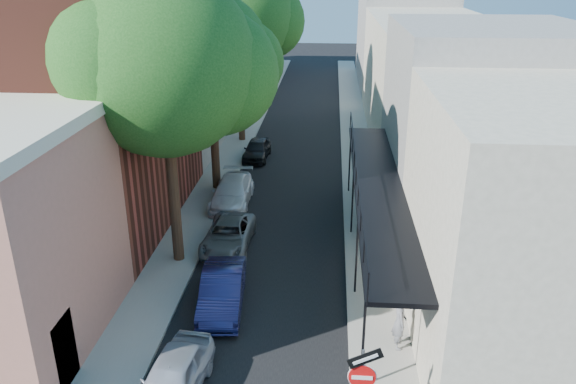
% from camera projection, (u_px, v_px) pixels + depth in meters
% --- Properties ---
extents(road_surface, '(6.00, 64.00, 0.01)m').
position_uv_depth(road_surface, '(300.00, 130.00, 41.25)').
color(road_surface, black).
rests_on(road_surface, ground).
extents(sidewalk_left, '(2.00, 64.00, 0.12)m').
position_uv_depth(sidewalk_left, '(246.00, 128.00, 41.51)').
color(sidewalk_left, gray).
rests_on(sidewalk_left, ground).
extents(sidewalk_right, '(2.00, 64.00, 0.12)m').
position_uv_depth(sidewalk_right, '(354.00, 131.00, 40.94)').
color(sidewalk_right, gray).
rests_on(sidewalk_right, ground).
extents(buildings_left, '(10.10, 59.10, 12.00)m').
position_uv_depth(buildings_left, '(165.00, 64.00, 38.91)').
color(buildings_left, tan).
rests_on(buildings_left, ground).
extents(buildings_right, '(9.80, 55.00, 10.00)m').
position_uv_depth(buildings_right, '(430.00, 73.00, 38.48)').
color(buildings_right, beige).
rests_on(buildings_right, ground).
extents(sign_post, '(0.89, 0.17, 2.99)m').
position_uv_depth(sign_post, '(362.00, 380.00, 13.44)').
color(sign_post, '#595B60').
rests_on(sign_post, ground).
extents(oak_near, '(7.48, 6.80, 11.42)m').
position_uv_depth(oak_near, '(177.00, 66.00, 20.29)').
color(oak_near, black).
rests_on(oak_near, ground).
extents(oak_mid, '(6.60, 6.00, 10.20)m').
position_uv_depth(oak_mid, '(219.00, 56.00, 27.97)').
color(oak_mid, black).
rests_on(oak_mid, ground).
extents(oak_far, '(7.70, 7.00, 11.90)m').
position_uv_depth(oak_far, '(246.00, 16.00, 35.86)').
color(oak_far, black).
rests_on(oak_far, ground).
extents(parked_car_a, '(1.92, 3.87, 1.27)m').
position_uv_depth(parked_car_a, '(173.00, 378.00, 15.57)').
color(parked_car_a, '#9A9FAB').
rests_on(parked_car_a, ground).
extents(parked_car_b, '(1.76, 4.17, 1.34)m').
position_uv_depth(parked_car_b, '(222.00, 290.00, 19.69)').
color(parked_car_b, '#161847').
rests_on(parked_car_b, ground).
extents(parked_car_c, '(2.00, 4.19, 1.15)m').
position_uv_depth(parked_car_c, '(228.00, 235.00, 23.92)').
color(parked_car_c, slate).
rests_on(parked_car_c, ground).
extents(parked_car_d, '(1.90, 4.59, 1.33)m').
position_uv_depth(parked_car_d, '(232.00, 192.00, 28.24)').
color(parked_car_d, white).
rests_on(parked_car_d, ground).
extents(parked_car_e, '(1.61, 3.70, 1.24)m').
position_uv_depth(parked_car_e, '(257.00, 149.00, 34.95)').
color(parked_car_e, black).
rests_on(parked_car_e, ground).
extents(pedestrian, '(0.49, 0.70, 1.82)m').
position_uv_depth(pedestrian, '(400.00, 322.00, 17.34)').
color(pedestrian, slate).
rests_on(pedestrian, sidewalk_right).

